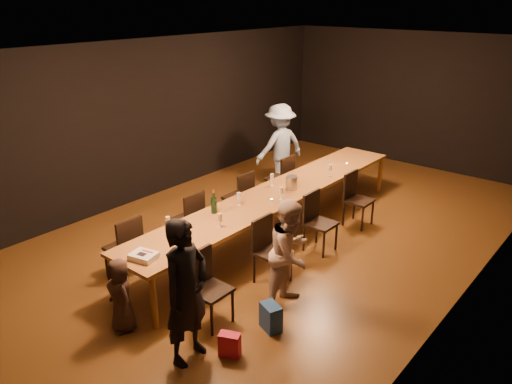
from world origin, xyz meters
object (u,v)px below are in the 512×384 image
Objects in this scene: chair_right_1 at (273,252)px; chair_right_3 at (359,200)px; child at (121,295)px; birthday_cake at (144,256)px; chair_left_3 at (279,178)px; woman_tan at (291,253)px; woman_birthday at (186,292)px; man_blue at (280,146)px; table at (277,195)px; chair_right_0 at (211,289)px; plate_stack at (181,229)px; ice_bucket at (292,183)px; chair_left_1 at (187,219)px; chair_right_2 at (321,223)px; chair_left_2 at (238,196)px; chair_left_0 at (123,246)px; champagne_bottle at (214,202)px.

chair_right_3 is (0.00, 2.40, 0.00)m from chair_right_1.
birthday_cake is at bearing 112.84° from child.
woman_tan reaches higher than chair_left_3.
woman_birthday is 0.97× the size of man_blue.
chair_right_3 is (0.85, 1.20, -0.24)m from table.
man_blue reaches higher than chair_right_0.
plate_stack is 0.83× the size of ice_bucket.
chair_right_3 is at bearing -2.24° from woman_birthday.
ice_bucket reaches higher than chair_left_3.
table is at bearing 52.38° from man_blue.
table is at bearing -35.31° from chair_left_1.
woman_tan is at bearing -54.46° from ice_bucket.
table is 0.88m from chair_right_2.
chair_right_3 is 1.01× the size of child.
chair_right_3 is 2.71m from woman_tan.
child is 5.11× the size of plate_stack.
plate_stack is (1.27, -3.88, -0.05)m from man_blue.
chair_right_2 is 1.70m from chair_left_2.
chair_right_3 reaches higher than table.
chair_left_1 is at bearing 131.94° from child.
man_blue is at bearing 9.72° from chair_left_1.
plate_stack is (-0.96, -1.97, 0.34)m from chair_right_2.
table is at bearing 36.70° from woman_tan.
chair_left_0 is at bearing 145.99° from birthday_cake.
table is 6.45× the size of chair_right_3.
champagne_bottle reaches higher than birthday_cake.
chair_left_2 is at bearing 94.96° from birthday_cake.
woman_birthday is 5.49m from man_blue.
child is at bearing -43.99° from chair_right_0.
birthday_cake is at bearing -90.16° from ice_bucket.
chair_left_0 reaches higher than plate_stack.
chair_left_1 is (-1.70, -2.40, 0.00)m from chair_right_3.
table is 6.45× the size of chair_left_0.
woman_birthday is (1.09, -3.00, 0.13)m from table.
chair_left_3 is (0.00, 2.40, 0.00)m from chair_left_1.
champagne_bottle is at bearing -165.47° from chair_left_3.
birthday_cake is 3.03m from ice_bucket.
woman_birthday is at bearing 7.72° from chair_right_1.
table is 2.56m from chair_right_0.
table is at bearing -144.69° from chair_left_3.
ice_bucket is at bearing -40.17° from chair_right_3.
woman_tan is at bearing 18.03° from chair_right_2.
chair_left_0 is at bearing -35.31° from chair_right_2.
table is 6.45× the size of chair_left_2.
chair_left_1 is 2.58× the size of champagne_bottle.
chair_right_3 is 0.55× the size of man_blue.
chair_right_1 is at bearing 56.15° from woman_tan.
champagne_bottle is at bearing -100.25° from table.
chair_left_1 is at bearing 107.24° from birthday_cake.
chair_left_2 is at bearing 117.17° from champagne_bottle.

